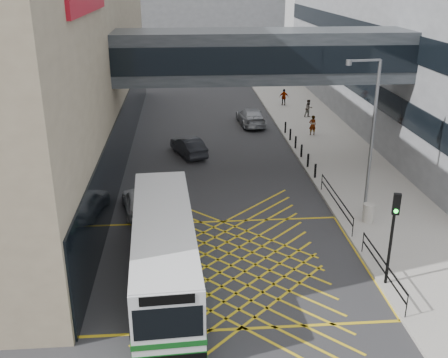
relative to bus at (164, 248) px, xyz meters
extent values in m
plane|color=#333335|center=(2.89, 1.05, -1.61)|extent=(120.00, 120.00, 0.00)
cube|color=black|center=(-3.07, 17.05, 0.39)|extent=(0.10, 41.50, 4.00)
cube|color=black|center=(14.85, 25.05, 2.39)|extent=(0.10, 43.50, 1.60)
cube|color=black|center=(14.85, 25.05, 6.39)|extent=(0.10, 43.50, 1.60)
cube|color=#32373C|center=(5.89, 13.05, 5.89)|extent=(20.00, 4.00, 3.00)
cube|color=black|center=(5.89, 11.03, 5.89)|extent=(19.50, 0.06, 1.60)
cube|color=black|center=(5.89, 15.07, 5.89)|extent=(19.50, 0.06, 1.60)
cube|color=#AEA9A0|center=(11.89, 16.05, -1.53)|extent=(6.00, 54.00, 0.16)
cube|color=gold|center=(2.89, 1.05, -1.61)|extent=(12.00, 9.00, 0.01)
cube|color=white|center=(0.01, -0.11, 0.03)|extent=(2.97, 10.75, 2.61)
cube|color=#105319|center=(0.01, -0.11, -1.11)|extent=(3.01, 10.79, 0.33)
cube|color=#105319|center=(0.01, -0.11, -0.60)|extent=(3.03, 10.79, 0.21)
cube|color=black|center=(-0.02, 0.47, 0.37)|extent=(2.96, 9.40, 1.02)
cube|color=black|center=(0.28, -5.40, 0.27)|extent=(2.23, 0.19, 1.16)
cube|color=black|center=(0.29, -5.42, 1.14)|extent=(1.74, 0.15, 0.34)
cube|color=white|center=(0.01, -0.11, 1.35)|extent=(2.95, 10.65, 0.10)
cube|color=black|center=(-0.27, 5.20, -1.13)|extent=(2.42, 0.22, 0.29)
cylinder|color=black|center=(-1.03, -3.65, -1.13)|extent=(0.32, 0.98, 0.97)
cylinder|color=black|center=(1.41, -3.52, -1.13)|extent=(0.32, 0.98, 0.97)
cylinder|color=black|center=(-1.37, 2.91, -1.13)|extent=(0.32, 0.98, 0.97)
cylinder|color=black|center=(1.06, 3.04, -1.13)|extent=(0.32, 0.98, 0.97)
imported|color=#BBBBBD|center=(-1.61, 7.03, -0.94)|extent=(2.57, 4.52, 1.35)
imported|color=black|center=(1.26, 16.57, -0.95)|extent=(3.06, 4.57, 1.33)
imported|color=#9B9EA4|center=(6.75, 24.27, -0.85)|extent=(2.40, 5.04, 1.53)
cylinder|color=black|center=(9.17, -1.09, 0.29)|extent=(0.15, 0.15, 3.49)
cube|color=black|center=(9.11, -1.31, 2.24)|extent=(0.33, 0.26, 0.87)
sphere|color=#19E533|center=(9.08, -1.40, 1.99)|extent=(0.20, 0.20, 0.16)
cylinder|color=slate|center=(10.54, 5.72, 2.62)|extent=(0.18, 0.18, 8.14)
cube|color=slate|center=(9.73, 5.62, 6.69)|extent=(1.63, 0.29, 0.10)
cylinder|color=slate|center=(8.93, 5.53, 6.60)|extent=(0.32, 0.32, 0.25)
cylinder|color=#ADA89E|center=(10.35, 4.62, -0.95)|extent=(0.57, 0.57, 1.00)
cube|color=black|center=(9.04, -0.95, -0.50)|extent=(0.05, 5.00, 0.05)
cube|color=black|center=(9.04, -0.95, -0.90)|extent=(0.05, 5.00, 0.05)
cube|color=black|center=(9.04, 6.05, -0.50)|extent=(0.05, 6.00, 0.05)
cube|color=black|center=(9.04, 6.05, -0.90)|extent=(0.05, 6.00, 0.05)
cylinder|color=black|center=(9.04, -3.45, -0.95)|extent=(0.04, 0.04, 1.00)
cylinder|color=black|center=(9.04, 1.55, -0.95)|extent=(0.04, 0.04, 1.00)
cylinder|color=black|center=(9.04, 3.05, -0.95)|extent=(0.04, 0.04, 1.00)
cylinder|color=black|center=(9.04, 9.05, -0.95)|extent=(0.04, 0.04, 1.00)
cylinder|color=black|center=(9.14, 11.05, -1.00)|extent=(0.14, 0.14, 0.90)
cylinder|color=black|center=(9.14, 13.05, -1.00)|extent=(0.14, 0.14, 0.90)
cylinder|color=black|center=(9.14, 15.05, -1.00)|extent=(0.14, 0.14, 0.90)
cylinder|color=black|center=(9.14, 17.05, -1.00)|extent=(0.14, 0.14, 0.90)
cylinder|color=black|center=(9.14, 19.05, -1.00)|extent=(0.14, 0.14, 0.90)
cylinder|color=black|center=(9.14, 21.05, -1.00)|extent=(0.14, 0.14, 0.90)
imported|color=gray|center=(11.17, 20.34, -0.66)|extent=(0.67, 0.51, 1.58)
imported|color=gray|center=(12.13, 25.79, -0.67)|extent=(0.86, 0.64, 1.57)
imported|color=gray|center=(10.77, 30.42, -0.66)|extent=(0.98, 0.53, 1.59)
camera|label=1|loc=(0.96, -19.24, 10.58)|focal=42.00mm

